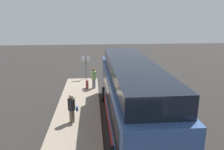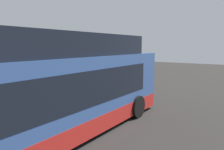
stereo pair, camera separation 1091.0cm
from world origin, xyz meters
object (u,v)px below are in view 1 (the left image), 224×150
(passenger_boarding, at_px, (94,77))
(sign_post, at_px, (86,64))
(bus_lead, at_px, (130,98))
(suitcase, at_px, (87,84))
(passenger_waiting, at_px, (72,108))

(passenger_boarding, distance_m, sign_post, 3.41)
(bus_lead, xyz_separation_m, sign_post, (10.39, 2.78, -0.14))
(suitcase, height_order, sign_post, sign_post)
(passenger_waiting, distance_m, suitcase, 6.55)
(passenger_boarding, relative_size, sign_post, 0.77)
(sign_post, bearing_deg, passenger_waiting, 176.38)
(bus_lead, relative_size, sign_post, 5.24)
(bus_lead, height_order, passenger_boarding, bus_lead)
(bus_lead, relative_size, passenger_waiting, 7.02)
(bus_lead, xyz_separation_m, suitcase, (7.14, 2.62, -1.33))
(bus_lead, relative_size, passenger_boarding, 6.77)
(passenger_boarding, distance_m, suitcase, 0.87)
(bus_lead, bearing_deg, sign_post, 15.01)
(passenger_boarding, height_order, suitcase, passenger_boarding)
(sign_post, bearing_deg, bus_lead, -164.99)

